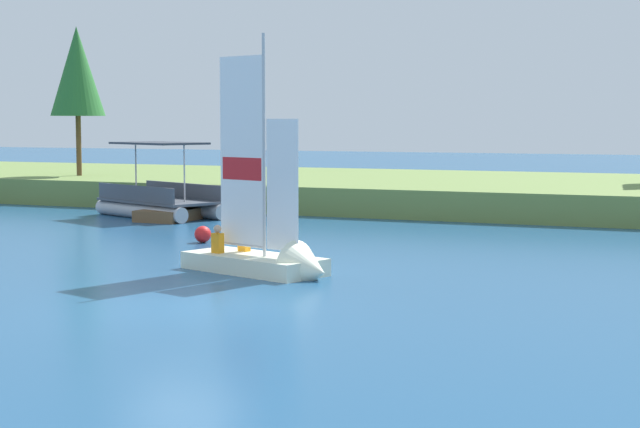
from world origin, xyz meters
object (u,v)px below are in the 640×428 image
Objects in this scene: shoreline_tree_left at (77,72)px; pontoon_boat at (160,199)px; wooden_dock at (189,212)px; sailboat at (274,258)px; channel_buoy at (203,234)px.

shoreline_tree_left reaches higher than pontoon_boat.
sailboat is (9.59, -12.30, 0.21)m from wooden_dock.
channel_buoy is at bearing -56.87° from wooden_dock.
wooden_dock is 8.56m from channel_buoy.
shoreline_tree_left is 12.01m from pontoon_boat.
sailboat reaches higher than wooden_dock.
shoreline_tree_left is 27.08m from sailboat.
channel_buoy is (5.71, -6.69, -0.44)m from pontoon_boat.
shoreline_tree_left is at bearing 148.08° from wooden_dock.
pontoon_boat reaches higher than channel_buoy.
sailboat is 7.10m from channel_buoy.
shoreline_tree_left reaches higher than sailboat.
sailboat is 1.06× the size of pontoon_boat.
sailboat reaches higher than pontoon_boat.
pontoon_boat is at bearing -37.05° from shoreline_tree_left.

